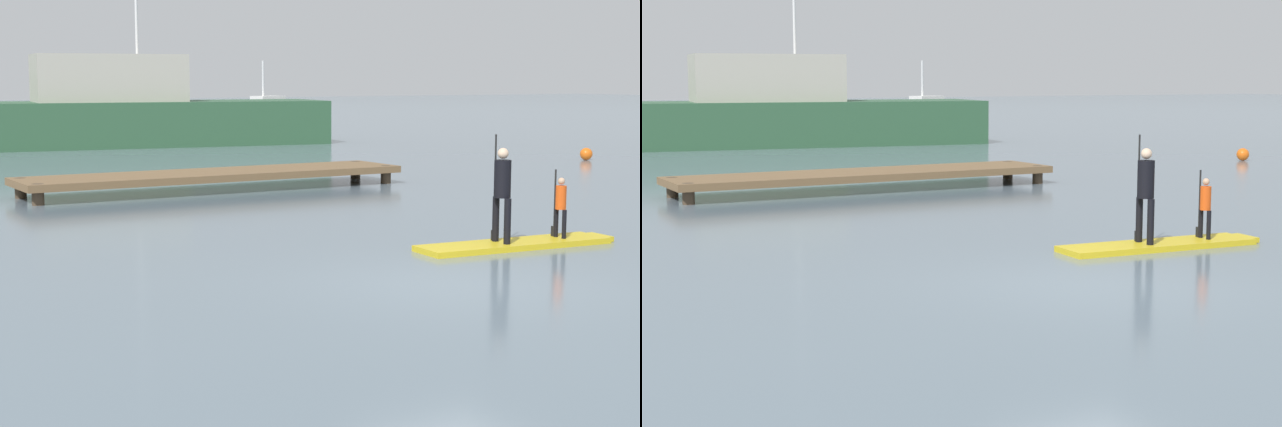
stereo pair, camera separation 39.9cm
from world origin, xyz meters
TOP-DOWN VIEW (x-y plane):
  - ground_plane at (0.00, 0.00)m, footprint 240.00×240.00m
  - paddleboard_near at (2.98, 2.05)m, footprint 3.80×1.12m
  - paddler_adult at (2.63, 2.09)m, footprint 0.31×0.51m
  - paddler_child_solo at (3.88, 1.99)m, footprint 0.20×0.38m
  - fishing_boat_white_large at (6.44, 30.33)m, footprint 16.05×6.62m
  - motor_boat_small_navy at (17.34, 39.04)m, footprint 5.57×2.90m
  - floating_dock at (2.16, 12.78)m, footprint 10.16×2.17m
  - mooring_buoy_near at (17.47, 15.02)m, footprint 0.43×0.43m

SIDE VIEW (x-z plane):
  - ground_plane at x=0.00m, z-range 0.00..0.00m
  - paddleboard_near at x=2.98m, z-range 0.00..0.10m
  - mooring_buoy_near at x=17.47m, z-range 0.00..0.43m
  - floating_dock at x=2.16m, z-range 0.15..0.64m
  - motor_boat_small_navy at x=17.34m, z-range -1.25..2.54m
  - paddler_child_solo at x=3.88m, z-range 0.10..1.29m
  - paddler_adult at x=2.63m, z-range 0.11..1.95m
  - fishing_boat_white_large at x=6.44m, z-range -5.06..7.85m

